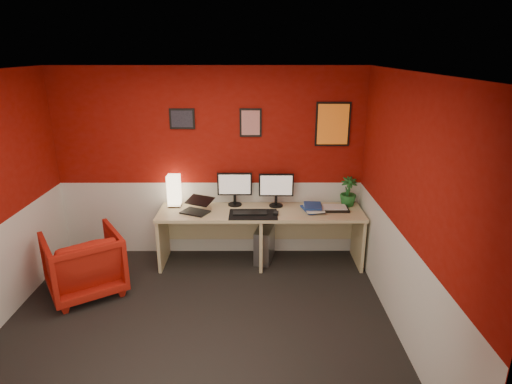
% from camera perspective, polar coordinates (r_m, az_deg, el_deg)
% --- Properties ---
extents(ground, '(4.00, 3.50, 0.01)m').
position_cam_1_polar(ground, '(4.60, -7.80, -17.42)').
color(ground, black).
rests_on(ground, ground).
extents(ceiling, '(4.00, 3.50, 0.01)m').
position_cam_1_polar(ceiling, '(3.74, -9.50, 15.39)').
color(ceiling, white).
rests_on(ceiling, ground).
extents(wall_back, '(4.00, 0.01, 2.50)m').
position_cam_1_polar(wall_back, '(5.66, -6.12, 3.66)').
color(wall_back, maroon).
rests_on(wall_back, ground).
extents(wall_front, '(4.00, 0.01, 2.50)m').
position_cam_1_polar(wall_front, '(2.48, -14.42, -17.47)').
color(wall_front, maroon).
rests_on(wall_front, ground).
extents(wall_right, '(0.01, 3.50, 2.50)m').
position_cam_1_polar(wall_right, '(4.21, 19.51, -2.59)').
color(wall_right, maroon).
rests_on(wall_right, ground).
extents(wainscot_back, '(4.00, 0.01, 1.00)m').
position_cam_1_polar(wainscot_back, '(5.89, -5.87, -3.42)').
color(wainscot_back, silver).
rests_on(wainscot_back, ground).
extents(wainscot_right, '(0.01, 3.50, 1.00)m').
position_cam_1_polar(wainscot_right, '(4.52, 18.42, -11.51)').
color(wainscot_right, silver).
rests_on(wainscot_right, ground).
extents(desk, '(2.60, 0.65, 0.73)m').
position_cam_1_polar(desk, '(5.60, 0.62, -6.01)').
color(desk, tan).
rests_on(desk, ground).
extents(shoji_lamp, '(0.16, 0.16, 0.40)m').
position_cam_1_polar(shoji_lamp, '(5.66, -10.83, 0.06)').
color(shoji_lamp, '#FFE5B2').
rests_on(shoji_lamp, desk).
extents(laptop, '(0.40, 0.35, 0.22)m').
position_cam_1_polar(laptop, '(5.42, -8.14, -1.66)').
color(laptop, black).
rests_on(laptop, desk).
extents(monitor_left, '(0.45, 0.06, 0.58)m').
position_cam_1_polar(monitor_left, '(5.58, -2.87, 1.07)').
color(monitor_left, black).
rests_on(monitor_left, desk).
extents(monitor_right, '(0.45, 0.06, 0.58)m').
position_cam_1_polar(monitor_right, '(5.54, 2.71, 0.94)').
color(monitor_right, black).
rests_on(monitor_right, desk).
extents(desk_mat, '(0.60, 0.38, 0.01)m').
position_cam_1_polar(desk_mat, '(5.34, -0.38, -3.00)').
color(desk_mat, black).
rests_on(desk_mat, desk).
extents(keyboard, '(0.42, 0.15, 0.02)m').
position_cam_1_polar(keyboard, '(5.35, -0.82, -2.81)').
color(keyboard, black).
rests_on(keyboard, desk_mat).
extents(mouse, '(0.07, 0.11, 0.03)m').
position_cam_1_polar(mouse, '(5.34, 2.67, -2.82)').
color(mouse, black).
rests_on(mouse, desk_mat).
extents(book_bottom, '(0.29, 0.35, 0.03)m').
position_cam_1_polar(book_bottom, '(5.48, 6.39, -2.42)').
color(book_bottom, navy).
rests_on(book_bottom, desk).
extents(book_middle, '(0.25, 0.33, 0.02)m').
position_cam_1_polar(book_middle, '(5.46, 6.52, -2.22)').
color(book_middle, silver).
rests_on(book_middle, book_bottom).
extents(book_top, '(0.24, 0.31, 0.03)m').
position_cam_1_polar(book_top, '(5.48, 6.42, -1.84)').
color(book_top, navy).
rests_on(book_top, book_middle).
extents(zen_tray, '(0.35, 0.25, 0.03)m').
position_cam_1_polar(zen_tray, '(5.59, 10.38, -2.18)').
color(zen_tray, black).
rests_on(zen_tray, desk).
extents(potted_plant, '(0.22, 0.22, 0.38)m').
position_cam_1_polar(potted_plant, '(5.71, 12.17, 0.04)').
color(potted_plant, '#19591E').
rests_on(potted_plant, desk).
extents(pc_tower, '(0.29, 0.48, 0.45)m').
position_cam_1_polar(pc_tower, '(5.74, 1.13, -6.91)').
color(pc_tower, '#99999E').
rests_on(pc_tower, ground).
extents(armchair, '(1.09, 1.10, 0.73)m').
position_cam_1_polar(armchair, '(5.33, -21.91, -8.75)').
color(armchair, '#B41709').
rests_on(armchair, ground).
extents(art_left, '(0.32, 0.02, 0.26)m').
position_cam_1_polar(art_left, '(5.57, -9.80, 9.57)').
color(art_left, black).
rests_on(art_left, wall_back).
extents(art_center, '(0.28, 0.02, 0.36)m').
position_cam_1_polar(art_center, '(5.50, -0.72, 9.20)').
color(art_center, red).
rests_on(art_center, wall_back).
extents(art_right, '(0.44, 0.02, 0.56)m').
position_cam_1_polar(art_right, '(5.59, 10.17, 8.86)').
color(art_right, orange).
rests_on(art_right, wall_back).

